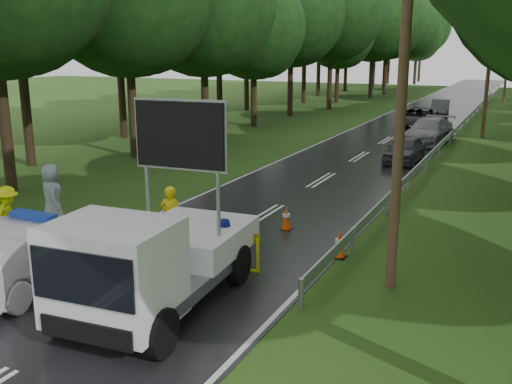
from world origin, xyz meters
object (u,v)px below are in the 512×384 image
Objects in this scene: work_truck at (152,260)px; officer at (171,218)px; civilian at (226,251)px; queue_car_third at (418,118)px; queue_car_first at (405,149)px; police_sedan at (37,252)px; barrier at (215,238)px; queue_car_fourth at (440,108)px; queue_car_second at (428,131)px.

officer is (-1.87, 3.52, -0.27)m from work_truck.
officer is 1.16× the size of civilian.
civilian reaches higher than queue_car_third.
officer is 0.48× the size of queue_car_first.
police_sedan is 3.77m from officer.
queue_car_fourth reaches higher than barrier.
queue_car_first is at bearing 81.26° from work_truck.
work_truck is at bearing -85.95° from queue_car_second.
civilian is 0.31× the size of queue_car_second.
barrier is at bearing -96.90° from queue_car_fourth.
work_truck is 25.62m from queue_car_second.
queue_car_third is at bearing -100.44° from officer.
queue_car_fourth is at bearing 103.14° from queue_car_second.
officer is 28.11m from queue_car_third.
police_sedan reaches higher than civilian.
police_sedan is 19.68m from queue_car_first.
queue_car_fourth is at bearing 95.76° from queue_car_first.
civilian is 17.00m from queue_car_first.
queue_car_first is at bearing 83.57° from civilian.
police_sedan is 4.31m from barrier.
police_sedan is 1.31× the size of queue_car_first.
civilian is 23.44m from queue_car_second.
civilian reaches higher than queue_car_fourth.
queue_car_second is 6.23m from queue_car_third.
police_sedan is 25.98m from queue_car_second.
officer is (-1.77, 0.66, 0.14)m from barrier.
queue_car_third reaches higher than queue_car_fourth.
queue_car_third is at bearing 85.68° from barrier.
police_sedan is at bearing -102.25° from queue_car_first.
civilian is at bearing -90.89° from queue_car_first.
officer is at bearing -99.62° from queue_car_fourth.
queue_car_second is at bearing 84.16° from civilian.
officer is at bearing -91.30° from queue_car_second.
officer is 37.23m from queue_car_fourth.
civilian is 29.43m from queue_car_third.
barrier is 0.48× the size of queue_car_second.
civilian reaches higher than queue_car_second.
queue_car_third is (-1.67, 6.00, 0.00)m from queue_car_second.
work_truck is 1.11× the size of queue_car_second.
work_truck reaches higher than queue_car_first.
work_truck is at bearing -92.25° from barrier.
queue_car_second reaches higher than barrier.
work_truck is at bearing 111.19° from officer.
queue_car_third reaches higher than queue_car_second.
police_sedan is 3.21× the size of civilian.
work_truck is at bearing -93.18° from queue_car_third.
queue_car_third is (3.29, 31.50, -0.07)m from police_sedan.
queue_car_third is (1.77, 28.05, -0.17)m from officer.
queue_car_first is at bearing 80.13° from barrier.
police_sedan reaches higher than queue_car_second.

